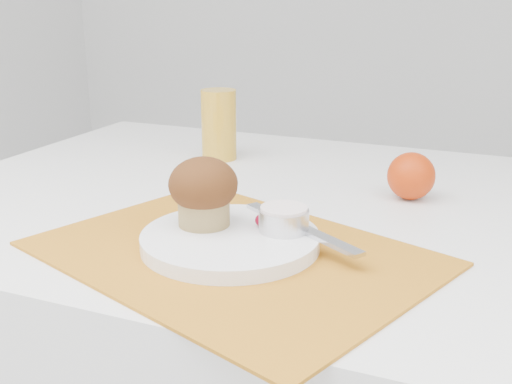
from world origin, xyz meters
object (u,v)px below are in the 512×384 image
at_px(plate, 230,240).
at_px(muffin, 203,190).
at_px(orange, 411,176).
at_px(juice_glass, 219,125).

bearing_deg(plate, muffin, 160.78).
xyz_separation_m(plate, orange, (0.17, 0.28, 0.02)).
xyz_separation_m(plate, muffin, (-0.04, 0.01, 0.05)).
bearing_deg(muffin, plate, -19.22).
bearing_deg(muffin, juice_glass, 113.40).
distance_m(orange, juice_glass, 0.38).
distance_m(orange, muffin, 0.34).
distance_m(juice_glass, muffin, 0.40).
xyz_separation_m(orange, muffin, (-0.21, -0.27, 0.03)).
bearing_deg(plate, orange, 59.81).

